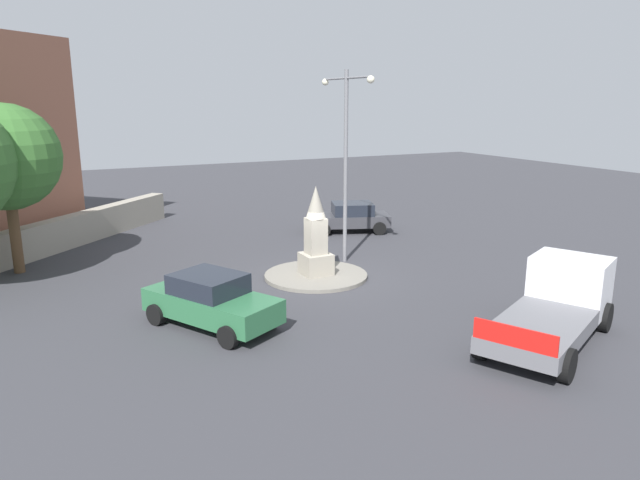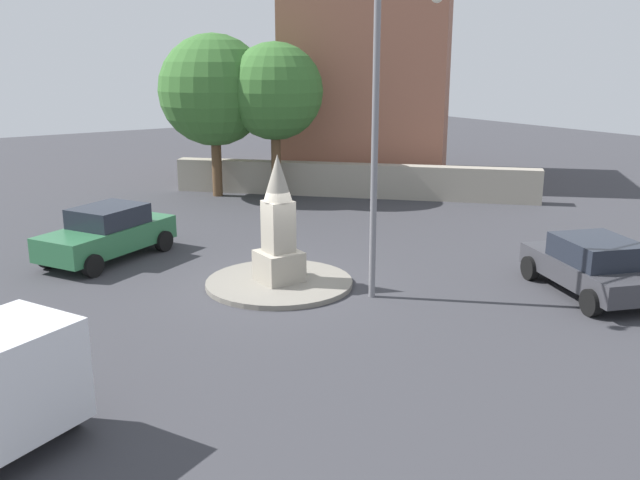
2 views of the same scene
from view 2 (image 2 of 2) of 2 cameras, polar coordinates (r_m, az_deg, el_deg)
ground_plane at (r=18.15m, az=-3.38°, el=-3.74°), size 80.00×80.00×0.00m
traffic_island at (r=18.13m, az=-3.39°, el=-3.54°), size 3.84×3.84×0.13m
monument at (r=17.72m, az=-3.46°, el=1.00°), size 1.04×1.04×3.31m
streetlamp at (r=16.37m, az=4.61°, el=10.89°), size 3.84×0.28×7.59m
car_dark_grey_parked_left at (r=18.52m, az=21.61°, el=-1.96°), size 3.05×4.29×1.46m
car_green_near_island at (r=21.13m, az=-17.13°, el=0.58°), size 4.47×3.49×1.58m
stone_boundary_wall at (r=29.41m, az=2.67°, el=4.96°), size 11.42×11.50×1.40m
corner_building at (r=34.32m, az=4.22°, el=12.99°), size 10.73×10.73×9.27m
tree_near_wall at (r=29.45m, az=-8.76°, el=12.12°), size 4.58×4.58×6.73m
tree_mid_cluster at (r=28.66m, az=-3.75°, el=12.12°), size 3.93×3.93×6.38m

